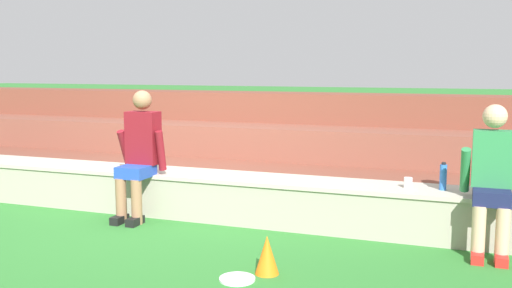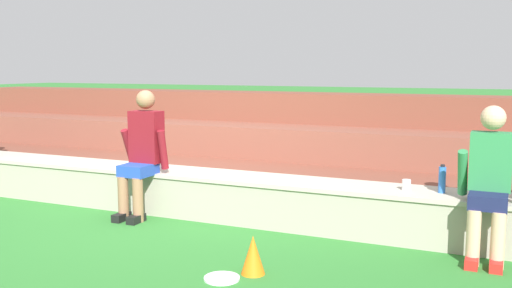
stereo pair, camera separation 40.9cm
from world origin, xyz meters
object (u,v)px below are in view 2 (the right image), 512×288
object	(u,v)px
water_bottle_mid_left	(442,179)
frisbee	(222,278)
person_center	(489,180)
plastic_cup_left_end	(406,185)
person_left_of_center	(142,151)
sports_cone	(253,255)

from	to	relation	value
water_bottle_mid_left	frisbee	bearing A→B (deg)	-130.70
frisbee	water_bottle_mid_left	bearing A→B (deg)	49.30
person_center	water_bottle_mid_left	xyz separation A→B (m)	(-0.40, 0.30, -0.08)
frisbee	plastic_cup_left_end	bearing A→B (deg)	55.83
water_bottle_mid_left	person_left_of_center	bearing A→B (deg)	-174.22
water_bottle_mid_left	sports_cone	size ratio (longest dim) A/B	0.85
person_center	sports_cone	bearing A→B (deg)	-145.72
sports_cone	frisbee	bearing A→B (deg)	-129.10
water_bottle_mid_left	frisbee	size ratio (longest dim) A/B	0.95
water_bottle_mid_left	plastic_cup_left_end	xyz separation A→B (m)	(-0.31, -0.02, -0.07)
person_left_of_center	plastic_cup_left_end	size ratio (longest dim) A/B	13.40
plastic_cup_left_end	person_center	bearing A→B (deg)	-21.57
person_center	sports_cone	xyz separation A→B (m)	(-1.63, -1.11, -0.52)
person_left_of_center	sports_cone	world-z (taller)	person_left_of_center
person_center	plastic_cup_left_end	distance (m)	0.78
person_center	frisbee	size ratio (longest dim) A/B	4.69
plastic_cup_left_end	frisbee	bearing A→B (deg)	-124.17
person_center	person_left_of_center	bearing A→B (deg)	-179.96
water_bottle_mid_left	frisbee	xyz separation A→B (m)	(-1.39, -1.62, -0.58)
person_left_of_center	frisbee	xyz separation A→B (m)	(1.64, -1.31, -0.69)
person_left_of_center	water_bottle_mid_left	bearing A→B (deg)	5.78
person_center	sports_cone	world-z (taller)	person_center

